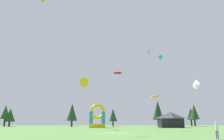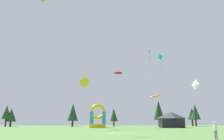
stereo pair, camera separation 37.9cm
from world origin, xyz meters
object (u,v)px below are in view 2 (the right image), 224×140
kite_white_diamond (195,85)px  kite_orange_parafoil (155,96)px  festival_tent (171,120)px  kite_yellow_delta (86,83)px  person_midfield (215,129)px  kite_lime_diamond (43,0)px  kite_blue_diamond (150,53)px  kite_cyan_diamond (160,58)px  kite_red_parafoil (118,73)px  inflatable_yellow_castle (98,119)px

kite_white_diamond → kite_orange_parafoil: bearing=94.8°
festival_tent → kite_yellow_delta: bearing=-158.3°
kite_white_diamond → person_midfield: kite_white_diamond is taller
kite_lime_diamond → person_midfield: 37.49m
kite_orange_parafoil → festival_tent: (8.74, 18.19, -4.61)m
kite_lime_diamond → kite_blue_diamond: 29.09m
kite_lime_diamond → festival_tent: size_ratio=4.11×
person_midfield → kite_white_diamond: bearing=142.0°
kite_cyan_diamond → kite_red_parafoil: bearing=107.6°
kite_red_parafoil → kite_cyan_diamond: 21.40m
kite_red_parafoil → festival_tent: kite_red_parafoil is taller
kite_yellow_delta → kite_red_parafoil: bearing=40.7°
person_midfield → inflatable_yellow_castle: size_ratio=0.28×
kite_lime_diamond → inflatable_yellow_castle: kite_lime_diamond is taller
kite_white_diamond → kite_cyan_diamond: size_ratio=0.49×
kite_red_parafoil → kite_lime_diamond: size_ratio=0.60×
festival_tent → kite_blue_diamond: bearing=-133.5°
kite_red_parafoil → kite_cyan_diamond: bearing=-72.4°
kite_cyan_diamond → inflatable_yellow_castle: bearing=116.7°
person_midfield → inflatable_yellow_castle: inflatable_yellow_castle is taller
kite_lime_diamond → person_midfield: bearing=-35.9°
kite_white_diamond → kite_yellow_delta: bearing=122.3°
kite_white_diamond → kite_red_parafoil: bearing=103.2°
kite_yellow_delta → kite_cyan_diamond: bearing=-41.6°
kite_yellow_delta → inflatable_yellow_castle: bearing=75.5°
festival_tent → kite_lime_diamond: bearing=-143.9°
kite_white_diamond → kite_cyan_diamond: bearing=95.5°
inflatable_yellow_castle → kite_white_diamond: bearing=-69.9°
kite_blue_diamond → inflatable_yellow_castle: kite_blue_diamond is taller
kite_blue_diamond → inflatable_yellow_castle: bearing=146.4°
kite_white_diamond → kite_yellow_delta: 30.15m
person_midfield → festival_tent: 40.44m
kite_white_diamond → kite_lime_diamond: bearing=153.8°
kite_white_diamond → festival_tent: (7.38, 34.49, -4.31)m
kite_red_parafoil → kite_white_diamond: bearing=-76.8°
kite_red_parafoil → kite_white_diamond: kite_red_parafoil is taller
kite_red_parafoil → festival_tent: bearing=8.0°
kite_white_diamond → kite_lime_diamond: kite_lime_diamond is taller
person_midfield → kite_cyan_diamond: bearing=149.1°
person_midfield → kite_red_parafoil: bearing=157.5°
inflatable_yellow_castle → kite_yellow_delta: bearing=-104.5°
inflatable_yellow_castle → kite_cyan_diamond: bearing=-63.3°
kite_lime_diamond → festival_tent: 44.88m
kite_white_diamond → festival_tent: 35.53m
kite_cyan_diamond → inflatable_yellow_castle: 28.97m
kite_yellow_delta → kite_white_diamond: bearing=-57.7°
kite_yellow_delta → kite_lime_diamond: bearing=-120.3°
kite_lime_diamond → kite_yellow_delta: (7.87, 13.46, -14.14)m
inflatable_yellow_castle → kite_orange_parafoil: bearing=-59.0°
kite_red_parafoil → person_midfield: 40.67m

